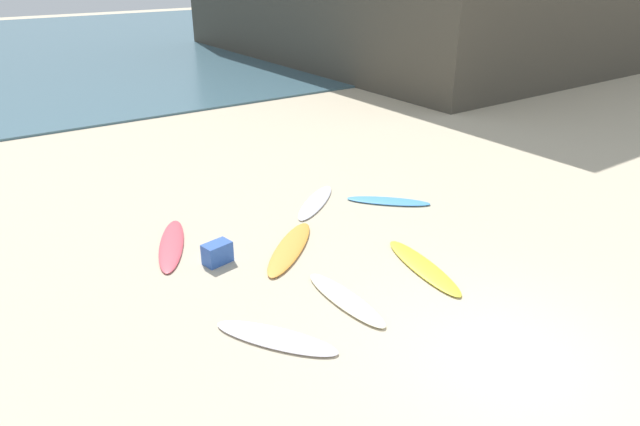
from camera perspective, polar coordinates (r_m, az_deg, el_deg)
name	(u,v)px	position (r m, az deg, el deg)	size (l,w,h in m)	color
ground_plane	(507,356)	(9.49, 18.20, -13.44)	(120.00, 120.00, 0.00)	beige
ocean_water	(43,49)	(41.62, -25.92, 14.49)	(120.00, 40.00, 0.08)	#426675
surfboard_0	(423,267)	(11.41, 10.25, -5.30)	(0.51, 2.39, 0.08)	yellow
surfboard_1	(388,201)	(14.25, 6.83, 1.19)	(0.48, 2.06, 0.07)	#4C9EE5
surfboard_2	(276,338)	(9.37, -4.44, -12.33)	(0.55, 2.14, 0.07)	white
surfboard_3	(315,202)	(14.09, -0.46, 1.10)	(0.49, 2.24, 0.07)	silver
surfboard_4	(290,248)	(11.92, -3.03, -3.51)	(0.55, 2.47, 0.08)	#F39C37
surfboard_5	(172,245)	(12.45, -14.60, -3.09)	(0.49, 2.42, 0.07)	#DB4957
surfboard_6	(345,299)	(10.26, 2.55, -8.57)	(0.49, 2.12, 0.09)	#F9EDC4
beach_cooler	(217,253)	(11.54, -10.21, -3.96)	(0.55, 0.34, 0.43)	#2D56B2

